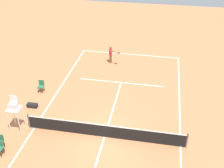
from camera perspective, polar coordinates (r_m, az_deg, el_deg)
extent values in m
plane|color=#D37A4C|center=(18.10, -1.53, -10.54)|extent=(60.00, 60.00, 0.00)
cube|color=white|center=(28.12, 3.62, 5.98)|extent=(9.36, 0.10, 0.01)
cube|color=white|center=(17.94, 13.59, -12.11)|extent=(0.10, 24.20, 0.01)
cube|color=white|center=(19.42, -15.31, -8.45)|extent=(0.10, 24.20, 0.01)
cube|color=white|center=(23.37, 1.86, 0.30)|extent=(7.02, 0.10, 0.01)
cube|color=white|center=(18.10, -1.53, -10.54)|extent=(0.10, 13.31, 0.01)
cylinder|color=#4C4C51|center=(17.62, 14.80, -10.93)|extent=(0.10, 0.10, 1.07)
cylinder|color=#4C4C51|center=(19.21, -16.35, -7.09)|extent=(0.10, 0.10, 1.07)
cube|color=black|center=(17.80, -1.55, -9.46)|extent=(9.96, 0.03, 0.91)
cube|color=white|center=(17.49, -1.57, -8.29)|extent=(9.96, 0.04, 0.06)
cylinder|color=brown|center=(26.41, -0.18, 5.17)|extent=(0.12, 0.12, 0.75)
cylinder|color=brown|center=(26.26, -0.40, 5.00)|extent=(0.12, 0.12, 0.75)
cylinder|color=red|center=(26.04, -0.29, 6.40)|extent=(0.28, 0.28, 0.59)
sphere|color=brown|center=(25.84, -0.29, 7.33)|extent=(0.21, 0.21, 0.21)
cylinder|color=brown|center=(26.17, -0.08, 6.62)|extent=(0.09, 0.09, 0.52)
cylinder|color=brown|center=(25.68, 0.00, 6.58)|extent=(0.52, 0.26, 0.09)
cylinder|color=black|center=(25.50, 0.76, 6.39)|extent=(0.26, 0.12, 0.04)
ellipsoid|color=red|center=(25.37, 1.34, 6.25)|extent=(0.40, 0.37, 0.04)
sphere|color=#CCE033|center=(24.44, -4.14, 1.84)|extent=(0.07, 0.07, 0.07)
cylinder|color=silver|center=(18.82, -18.18, -7.43)|extent=(0.07, 0.07, 1.55)
cylinder|color=silver|center=(19.14, -20.05, -7.10)|extent=(0.07, 0.07, 1.55)
cylinder|color=silver|center=(19.30, -17.26, -6.17)|extent=(0.07, 0.07, 1.55)
cylinder|color=silver|center=(19.61, -19.10, -5.87)|extent=(0.07, 0.07, 1.55)
cube|color=silver|center=(18.75, -19.06, -4.70)|extent=(0.80, 0.80, 0.06)
cube|color=silver|center=(18.62, -19.18, -4.13)|extent=(0.50, 0.44, 0.40)
cube|color=silver|center=(18.57, -19.09, -2.90)|extent=(0.50, 0.06, 0.50)
cylinder|color=#262626|center=(17.85, -21.42, -13.07)|extent=(0.04, 0.04, 0.45)
cylinder|color=#262626|center=(18.05, -20.87, -12.33)|extent=(0.04, 0.04, 0.45)
cube|color=#2D6B4C|center=(17.83, -21.61, -10.94)|extent=(0.44, 0.04, 0.44)
cylinder|color=#262626|center=(22.52, -13.78, -1.36)|extent=(0.04, 0.04, 0.45)
cylinder|color=#262626|center=(22.66, -14.60, -1.27)|extent=(0.04, 0.04, 0.45)
cylinder|color=#262626|center=(22.79, -13.45, -0.89)|extent=(0.04, 0.04, 0.45)
cylinder|color=#262626|center=(22.92, -14.25, -0.80)|extent=(0.04, 0.04, 0.45)
cube|color=#2D6B4C|center=(22.59, -14.10, -0.53)|extent=(0.44, 0.44, 0.06)
cube|color=#2D6B4C|center=(22.63, -13.97, 0.29)|extent=(0.44, 0.04, 0.44)
cylinder|color=#262626|center=(18.22, -21.35, -11.97)|extent=(0.04, 0.04, 0.45)
cylinder|color=#262626|center=(18.43, -20.82, -11.26)|extent=(0.04, 0.04, 0.45)
cube|color=#2D6B4C|center=(18.22, -21.54, -9.89)|extent=(0.44, 0.04, 0.44)
cube|color=black|center=(21.22, -15.71, -4.16)|extent=(0.76, 0.32, 0.30)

